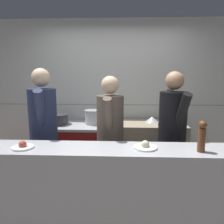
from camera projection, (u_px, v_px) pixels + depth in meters
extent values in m
plane|color=#6B6056|center=(110.00, 221.00, 2.55)|extent=(14.00, 14.00, 0.00)
cube|color=silver|center=(115.00, 96.00, 3.86)|extent=(8.00, 0.06, 2.60)
cube|color=gray|center=(115.00, 105.00, 3.85)|extent=(8.00, 0.00, 0.01)
cube|color=maroon|center=(77.00, 151.00, 3.65)|extent=(1.19, 0.70, 0.84)
cube|color=#B7BABF|center=(76.00, 125.00, 3.57)|extent=(1.21, 0.71, 0.04)
cube|color=#B7BABF|center=(72.00, 155.00, 3.31)|extent=(1.07, 0.03, 0.10)
cube|color=gray|center=(149.00, 150.00, 3.59)|extent=(1.11, 0.65, 0.91)
cube|color=black|center=(151.00, 182.00, 3.36)|extent=(1.08, 0.04, 0.10)
cube|color=#B7BABF|center=(105.00, 191.00, 2.31)|extent=(2.86, 0.45, 0.95)
cylinder|color=#2D2D33|center=(58.00, 119.00, 3.55)|extent=(0.33, 0.33, 0.17)
cylinder|color=#2D2D33|center=(58.00, 114.00, 3.53)|extent=(0.35, 0.35, 0.01)
cylinder|color=#B7BABF|center=(93.00, 117.00, 3.55)|extent=(0.24, 0.24, 0.23)
cylinder|color=#B7BABF|center=(92.00, 110.00, 3.53)|extent=(0.26, 0.26, 0.01)
cone|color=#B7BABF|center=(152.00, 119.00, 3.57)|extent=(0.22, 0.22, 0.09)
cylinder|color=white|center=(23.00, 147.00, 2.22)|extent=(0.22, 0.22, 0.02)
sphere|color=#B24733|center=(23.00, 145.00, 2.21)|extent=(0.08, 0.08, 0.08)
cylinder|color=white|center=(145.00, 147.00, 2.21)|extent=(0.24, 0.24, 0.02)
sphere|color=beige|center=(145.00, 144.00, 2.21)|extent=(0.08, 0.08, 0.08)
cylinder|color=brown|center=(202.00, 140.00, 2.10)|extent=(0.07, 0.07, 0.24)
sphere|color=brown|center=(203.00, 125.00, 2.07)|extent=(0.08, 0.08, 0.08)
cube|color=black|center=(46.00, 169.00, 2.96)|extent=(0.34, 0.26, 0.83)
cylinder|color=#262D4C|center=(43.00, 115.00, 2.82)|extent=(0.43, 0.43, 0.68)
sphere|color=beige|center=(41.00, 77.00, 2.74)|extent=(0.23, 0.23, 0.23)
cylinder|color=#262D4C|center=(44.00, 106.00, 3.01)|extent=(0.18, 0.36, 0.57)
cylinder|color=#262D4C|center=(40.00, 112.00, 2.60)|extent=(0.18, 0.36, 0.57)
cube|color=black|center=(110.00, 174.00, 2.88)|extent=(0.30, 0.20, 0.78)
cylinder|color=brown|center=(110.00, 121.00, 2.76)|extent=(0.36, 0.36, 0.65)
sphere|color=beige|center=(110.00, 85.00, 2.68)|extent=(0.22, 0.22, 0.22)
cylinder|color=brown|center=(112.00, 112.00, 2.94)|extent=(0.12, 0.33, 0.54)
cylinder|color=brown|center=(108.00, 118.00, 2.55)|extent=(0.12, 0.33, 0.54)
cube|color=black|center=(170.00, 172.00, 2.90)|extent=(0.34, 0.26, 0.81)
cylinder|color=black|center=(173.00, 118.00, 2.77)|extent=(0.42, 0.42, 0.67)
sphere|color=tan|center=(175.00, 81.00, 2.69)|extent=(0.23, 0.23, 0.23)
cylinder|color=black|center=(166.00, 109.00, 2.96)|extent=(0.18, 0.35, 0.56)
cylinder|color=black|center=(181.00, 115.00, 2.56)|extent=(0.18, 0.35, 0.56)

